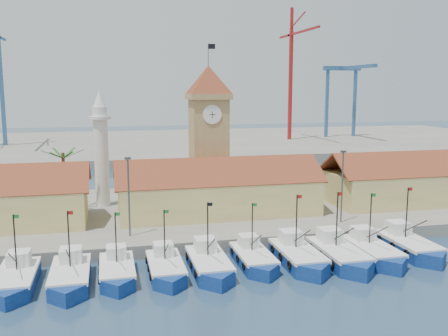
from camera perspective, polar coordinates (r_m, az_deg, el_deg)
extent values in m
plane|color=#1E3A50|center=(49.25, 4.49, -12.43)|extent=(400.00, 400.00, 0.00)
cube|color=gray|center=(71.18, -1.41, -4.96)|extent=(140.00, 32.00, 1.50)
cube|color=gray|center=(155.17, -7.97, 2.72)|extent=(240.00, 80.00, 2.00)
cube|color=navy|center=(50.57, -22.60, -11.96)|extent=(3.37, 7.64, 1.74)
cube|color=navy|center=(47.07, -23.36, -13.60)|extent=(3.37, 3.37, 1.74)
cube|color=silver|center=(50.28, -22.67, -11.03)|extent=(3.44, 7.85, 0.34)
cube|color=silver|center=(51.81, -22.38, -9.52)|extent=(2.02, 2.12, 1.35)
cylinder|color=black|center=(49.90, -22.77, -7.93)|extent=(0.13, 0.13, 5.40)
cube|color=#197226|center=(49.21, -22.67, -5.13)|extent=(0.48, 0.02, 0.34)
cube|color=navy|center=(49.66, -17.14, -12.03)|extent=(3.45, 7.80, 1.77)
cube|color=navy|center=(46.05, -17.46, -13.76)|extent=(3.45, 3.45, 1.77)
cube|color=silver|center=(49.36, -17.19, -11.07)|extent=(3.52, 8.02, 0.34)
cube|color=silver|center=(50.94, -17.09, -9.49)|extent=(2.07, 2.17, 1.38)
cylinder|color=black|center=(48.96, -17.31, -7.83)|extent=(0.14, 0.14, 5.52)
cube|color=#A5140F|center=(48.28, -17.16, -4.91)|extent=(0.49, 0.02, 0.34)
cube|color=navy|center=(50.00, -12.11, -11.72)|extent=(3.20, 7.24, 1.64)
cube|color=navy|center=(46.63, -12.01, -13.28)|extent=(3.20, 3.20, 1.64)
cube|color=silver|center=(49.72, -12.14, -10.83)|extent=(3.26, 7.44, 0.32)
cube|color=silver|center=(51.19, -12.22, -9.38)|extent=(1.92, 2.01, 1.28)
cylinder|color=black|center=(49.35, -12.26, -7.86)|extent=(0.13, 0.13, 5.12)
cube|color=#197226|center=(48.72, -12.08, -5.17)|extent=(0.46, 0.02, 0.32)
cube|color=navy|center=(50.04, -6.69, -11.55)|extent=(3.21, 7.27, 1.65)
cube|color=navy|center=(46.68, -6.15, -13.10)|extent=(3.21, 3.21, 1.65)
cube|color=silver|center=(49.76, -6.70, -10.66)|extent=(3.28, 7.47, 0.32)
cube|color=silver|center=(51.23, -6.96, -9.21)|extent=(1.93, 2.02, 1.29)
cylinder|color=black|center=(49.39, -6.82, -7.67)|extent=(0.13, 0.13, 5.14)
cube|color=#197226|center=(48.78, -6.61, -4.97)|extent=(0.46, 0.02, 0.32)
cube|color=navy|center=(50.51, -1.73, -11.24)|extent=(3.48, 7.87, 1.79)
cube|color=navy|center=(46.92, -0.75, -12.87)|extent=(3.48, 3.48, 1.79)
cube|color=silver|center=(50.21, -1.74, -10.28)|extent=(3.55, 8.09, 0.35)
cube|color=silver|center=(51.78, -2.19, -8.75)|extent=(2.09, 2.19, 1.39)
cylinder|color=black|center=(49.82, -1.87, -7.08)|extent=(0.14, 0.14, 5.57)
cube|color=black|center=(49.21, -1.60, -4.17)|extent=(0.50, 0.02, 0.35)
cube|color=navy|center=(52.37, 3.36, -10.54)|extent=(3.23, 7.31, 1.66)
cube|color=navy|center=(49.11, 4.60, -11.92)|extent=(3.23, 3.23, 1.66)
cube|color=silver|center=(52.10, 3.37, -9.68)|extent=(3.29, 7.51, 0.32)
cube|color=silver|center=(53.54, 2.81, -8.32)|extent=(1.94, 2.03, 1.29)
cylinder|color=black|center=(51.75, 3.25, -6.81)|extent=(0.13, 0.13, 5.17)
cube|color=#197226|center=(51.21, 3.52, -4.21)|extent=(0.46, 0.02, 0.32)
cube|color=navy|center=(53.19, 8.40, -10.25)|extent=(3.62, 8.18, 1.86)
cube|color=navy|center=(49.65, 10.17, -11.73)|extent=(3.61, 3.61, 1.86)
cube|color=silver|center=(52.89, 8.42, -9.30)|extent=(3.69, 8.41, 0.36)
cube|color=silver|center=(54.45, 7.64, -7.83)|extent=(2.17, 2.27, 1.45)
cylinder|color=black|center=(52.52, 8.28, -6.13)|extent=(0.14, 0.14, 5.78)
cube|color=#A5140F|center=(51.97, 8.62, -3.25)|extent=(0.52, 0.02, 0.36)
cube|color=navy|center=(54.37, 12.88, -9.94)|extent=(3.71, 8.40, 1.91)
cube|color=navy|center=(50.87, 15.00, -11.37)|extent=(3.71, 3.71, 1.91)
cube|color=silver|center=(54.07, 12.92, -8.98)|extent=(3.79, 8.64, 0.37)
cube|color=silver|center=(55.62, 11.99, -7.52)|extent=(2.23, 2.33, 1.49)
cylinder|color=black|center=(53.69, 12.78, -5.80)|extent=(0.15, 0.15, 5.94)
cube|color=#A5140F|center=(53.17, 13.15, -2.90)|extent=(0.53, 0.02, 0.37)
cube|color=navy|center=(56.42, 16.47, -9.40)|extent=(3.53, 7.98, 1.81)
cube|color=navy|center=(53.20, 18.62, -10.65)|extent=(3.53, 3.53, 1.81)
cube|color=silver|center=(56.15, 16.51, -8.53)|extent=(3.60, 8.20, 0.35)
cube|color=silver|center=(57.57, 15.56, -7.21)|extent=(2.12, 2.22, 1.41)
cylinder|color=black|center=(55.80, 16.39, -5.62)|extent=(0.14, 0.14, 5.64)
cube|color=#197226|center=(55.33, 16.74, -2.97)|extent=(0.50, 0.02, 0.35)
cube|color=navy|center=(59.53, 20.23, -8.60)|extent=(3.65, 8.26, 1.88)
cube|color=navy|center=(56.32, 22.57, -9.76)|extent=(3.65, 3.65, 1.88)
cube|color=silver|center=(59.26, 20.28, -7.74)|extent=(3.72, 8.49, 0.37)
cube|color=silver|center=(60.69, 19.25, -6.47)|extent=(2.19, 2.29, 1.46)
cylinder|color=black|center=(58.92, 20.16, -4.88)|extent=(0.15, 0.15, 5.84)
cube|color=#A5140F|center=(58.50, 20.52, -2.28)|extent=(0.52, 0.02, 0.37)
cube|color=#D9CD77|center=(66.69, -0.71, -3.28)|extent=(26.00, 10.00, 4.50)
cube|color=maroon|center=(63.58, -0.23, -0.45)|extent=(27.04, 5.13, 3.21)
cube|color=maroon|center=(68.40, -1.17, 0.23)|extent=(27.04, 5.13, 3.21)
cube|color=#D9CD77|center=(79.85, 22.33, -1.90)|extent=(30.00, 10.00, 4.50)
cube|color=maroon|center=(77.28, 23.57, 0.50)|extent=(31.20, 5.13, 3.21)
cube|color=maroon|center=(81.29, 21.47, 1.02)|extent=(31.20, 5.13, 3.21)
cube|color=tan|center=(71.58, -1.76, 1.84)|extent=(5.00, 5.00, 15.00)
cube|color=tan|center=(71.01, -1.79, 8.17)|extent=(5.80, 5.80, 0.80)
pyramid|color=maroon|center=(71.01, -1.80, 10.03)|extent=(5.80, 5.80, 4.00)
cylinder|color=white|center=(68.60, -1.36, 6.14)|extent=(2.60, 0.15, 2.60)
cube|color=black|center=(68.52, -1.34, 6.13)|extent=(0.08, 0.02, 1.00)
cube|color=black|center=(68.52, -1.34, 6.13)|extent=(0.80, 0.02, 0.08)
cylinder|color=#3F3F44|center=(71.15, -1.82, 12.85)|extent=(0.10, 0.10, 3.00)
cube|color=black|center=(71.33, -1.42, 13.73)|extent=(1.00, 0.03, 0.70)
cylinder|color=silver|center=(72.22, -13.83, 1.24)|extent=(2.00, 2.00, 14.00)
cylinder|color=silver|center=(71.70, -14.00, 5.60)|extent=(3.00, 3.00, 0.40)
cone|color=silver|center=(71.60, -14.08, 7.68)|extent=(1.80, 1.80, 2.40)
cylinder|color=brown|center=(70.94, -17.79, -1.52)|extent=(0.44, 0.44, 8.00)
cube|color=#216123|center=(70.27, -16.80, 1.56)|extent=(2.80, 0.35, 1.18)
cube|color=#216123|center=(71.52, -17.31, 1.66)|extent=(1.71, 2.60, 1.18)
cube|color=#216123|center=(71.63, -18.42, 1.62)|extent=(1.71, 2.60, 1.18)
cube|color=#216123|center=(70.50, -19.07, 1.47)|extent=(2.80, 0.35, 1.18)
cube|color=#216123|center=(69.23, -18.59, 1.37)|extent=(1.71, 2.60, 1.18)
cube|color=#216123|center=(69.12, -17.44, 1.41)|extent=(1.71, 2.60, 1.18)
cylinder|color=#3F3F44|center=(56.91, -10.82, -3.29)|extent=(0.20, 0.20, 9.00)
cube|color=#3F3F44|center=(56.14, -10.95, 1.10)|extent=(0.70, 0.25, 0.25)
cylinder|color=#3F3F44|center=(63.46, 13.35, -2.09)|extent=(0.20, 0.20, 9.00)
cube|color=#3F3F44|center=(62.77, 13.49, 1.85)|extent=(0.70, 0.25, 0.25)
cube|color=#2D578B|center=(154.17, -24.06, 8.15)|extent=(1.00, 1.00, 31.08)
cube|color=#2D578B|center=(159.71, -24.07, 13.39)|extent=(0.60, 10.00, 0.60)
cube|color=maroon|center=(158.90, 7.59, 9.26)|extent=(1.00, 1.00, 33.32)
cube|color=maroon|center=(151.22, 9.00, 15.19)|extent=(0.60, 22.98, 0.60)
cube|color=maroon|center=(164.39, 7.07, 14.73)|extent=(0.60, 10.00, 0.60)
cube|color=maroon|center=(160.25, 7.75, 16.48)|extent=(0.80, 0.80, 7.00)
cube|color=#2D578B|center=(169.33, 11.67, 7.22)|extent=(0.90, 0.90, 22.00)
cube|color=#2D578B|center=(173.77, 14.69, 7.16)|extent=(0.90, 0.90, 22.00)
cube|color=#2D578B|center=(171.54, 13.34, 11.03)|extent=(13.00, 1.40, 1.40)
cube|color=#2D578B|center=(162.65, 14.94, 11.09)|extent=(1.40, 22.00, 1.00)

